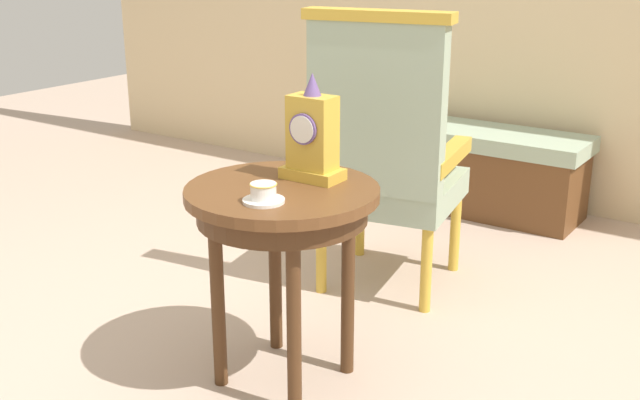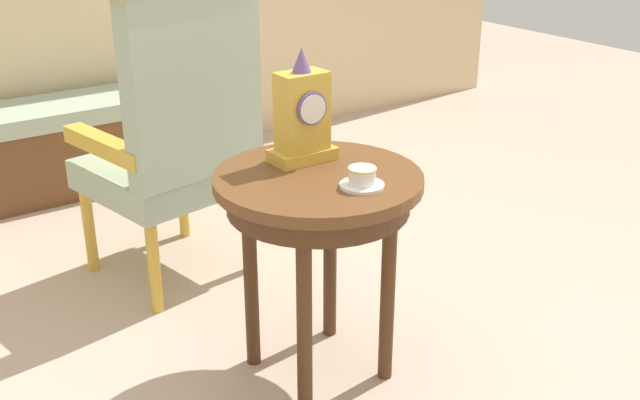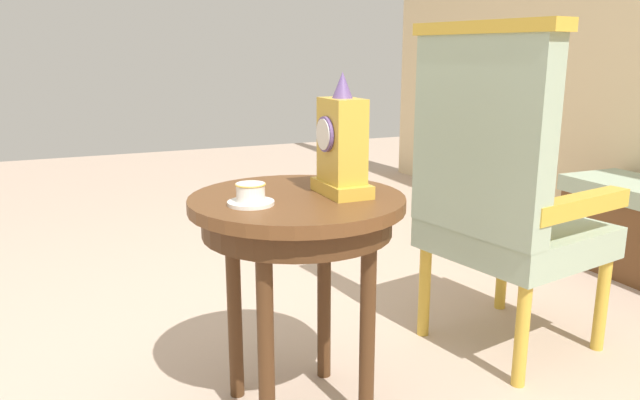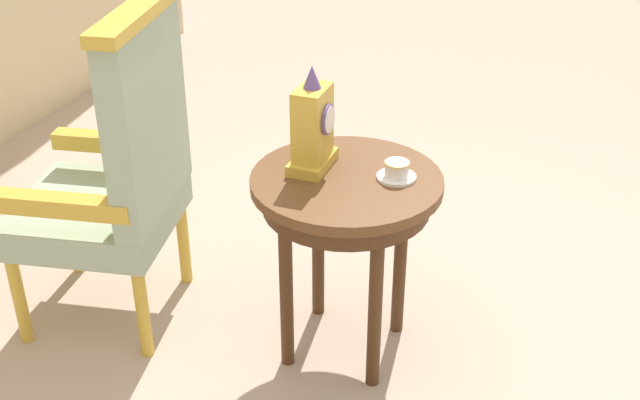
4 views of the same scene
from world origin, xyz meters
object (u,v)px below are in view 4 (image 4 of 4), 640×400
side_table (346,202)px  mantel_clock (313,128)px  teacup_left (397,171)px  armchair (119,168)px

side_table → mantel_clock: (0.03, 0.12, 0.22)m
teacup_left → armchair: armchair is taller
teacup_left → armchair: (-0.12, 0.92, -0.09)m
teacup_left → mantel_clock: bearing=93.4°
side_table → teacup_left: teacup_left is taller
mantel_clock → side_table: bearing=-103.0°
side_table → teacup_left: bearing=-73.3°
side_table → armchair: armchair is taller
teacup_left → armchair: size_ratio=0.11×
mantel_clock → armchair: (-0.11, 0.65, -0.20)m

